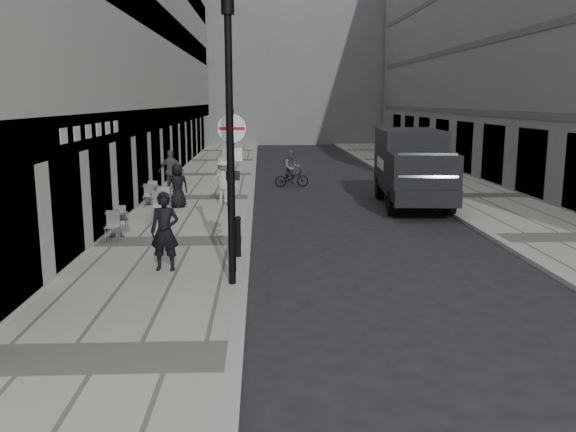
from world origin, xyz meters
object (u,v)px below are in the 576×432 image
at_px(lamppost, 230,130).
at_px(panel_van, 412,164).
at_px(sign_post, 233,169).
at_px(cyclist, 292,173).
at_px(walking_man, 165,232).

distance_m(lamppost, panel_van, 11.91).
bearing_deg(lamppost, panel_van, 58.18).
bearing_deg(sign_post, panel_van, 61.84).
bearing_deg(lamppost, cyclist, 82.50).
relative_size(lamppost, cyclist, 3.44).
relative_size(sign_post, lamppost, 0.63).
bearing_deg(panel_van, sign_post, -119.87).
xyz_separation_m(walking_man, lamppost, (1.54, -1.10, 2.29)).
height_order(lamppost, cyclist, lamppost).
relative_size(sign_post, panel_van, 0.59).
height_order(walking_man, cyclist, walking_man).
distance_m(lamppost, cyclist, 15.58).
bearing_deg(walking_man, lamppost, -28.49).
bearing_deg(panel_van, cyclist, 133.46).
relative_size(walking_man, sign_post, 0.50).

